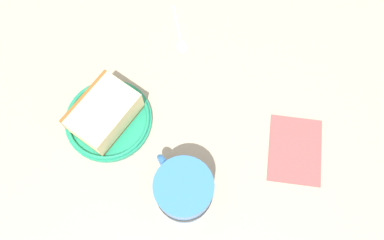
% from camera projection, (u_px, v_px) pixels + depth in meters
% --- Properties ---
extents(ground_plane, '(1.59, 1.59, 0.02)m').
position_uv_depth(ground_plane, '(160.00, 136.00, 0.71)').
color(ground_plane, tan).
extents(small_plate, '(0.16, 0.16, 0.02)m').
position_uv_depth(small_plate, '(109.00, 120.00, 0.71)').
color(small_plate, '#1E8C66').
rests_on(small_plate, ground_plane).
extents(cake_slice, '(0.13, 0.14, 0.05)m').
position_uv_depth(cake_slice, '(104.00, 113.00, 0.68)').
color(cake_slice, brown).
rests_on(cake_slice, small_plate).
extents(tea_mug, '(0.10, 0.10, 0.10)m').
position_uv_depth(tea_mug, '(184.00, 190.00, 0.62)').
color(tea_mug, '#3372BF').
rests_on(tea_mug, ground_plane).
extents(teaspoon, '(0.05, 0.11, 0.01)m').
position_uv_depth(teaspoon, '(180.00, 38.00, 0.77)').
color(teaspoon, silver).
rests_on(teaspoon, ground_plane).
extents(folded_napkin, '(0.10, 0.13, 0.01)m').
position_uv_depth(folded_napkin, '(295.00, 150.00, 0.69)').
color(folded_napkin, '#B24C4C').
rests_on(folded_napkin, ground_plane).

